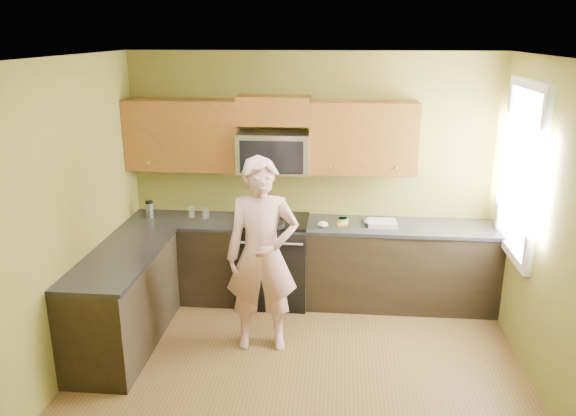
# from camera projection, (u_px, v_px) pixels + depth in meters

# --- Properties ---
(floor) EXTENTS (4.00, 4.00, 0.00)m
(floor) POSITION_uv_depth(u_px,v_px,m) (297.00, 390.00, 4.78)
(floor) COLOR brown
(floor) RESTS_ON ground
(ceiling) EXTENTS (4.00, 4.00, 0.00)m
(ceiling) POSITION_uv_depth(u_px,v_px,m) (299.00, 60.00, 3.98)
(ceiling) COLOR white
(ceiling) RESTS_ON ground
(wall_back) EXTENTS (4.00, 0.00, 4.00)m
(wall_back) POSITION_uv_depth(u_px,v_px,m) (312.00, 177.00, 6.28)
(wall_back) COLOR olive
(wall_back) RESTS_ON ground
(wall_front) EXTENTS (4.00, 0.00, 4.00)m
(wall_front) POSITION_uv_depth(u_px,v_px,m) (264.00, 400.00, 2.48)
(wall_front) COLOR olive
(wall_front) RESTS_ON ground
(wall_left) EXTENTS (0.00, 4.00, 4.00)m
(wall_left) POSITION_uv_depth(u_px,v_px,m) (50.00, 232.00, 4.56)
(wall_left) COLOR olive
(wall_left) RESTS_ON ground
(wall_right) EXTENTS (0.00, 4.00, 4.00)m
(wall_right) POSITION_uv_depth(u_px,v_px,m) (567.00, 249.00, 4.21)
(wall_right) COLOR olive
(wall_right) RESTS_ON ground
(cabinet_back_run) EXTENTS (4.00, 0.60, 0.88)m
(cabinet_back_run) POSITION_uv_depth(u_px,v_px,m) (309.00, 263.00, 6.27)
(cabinet_back_run) COLOR black
(cabinet_back_run) RESTS_ON floor
(cabinet_left_run) EXTENTS (0.60, 1.60, 0.88)m
(cabinet_left_run) POSITION_uv_depth(u_px,v_px,m) (123.00, 302.00, 5.37)
(cabinet_left_run) COLOR black
(cabinet_left_run) RESTS_ON floor
(countertop_back) EXTENTS (4.00, 0.62, 0.04)m
(countertop_back) POSITION_uv_depth(u_px,v_px,m) (310.00, 224.00, 6.12)
(countertop_back) COLOR black
(countertop_back) RESTS_ON cabinet_back_run
(countertop_left) EXTENTS (0.62, 1.60, 0.04)m
(countertop_left) POSITION_uv_depth(u_px,v_px,m) (120.00, 257.00, 5.24)
(countertop_left) COLOR black
(countertop_left) RESTS_ON cabinet_left_run
(stove) EXTENTS (0.76, 0.65, 0.95)m
(stove) POSITION_uv_depth(u_px,v_px,m) (273.00, 260.00, 6.27)
(stove) COLOR black
(stove) RESTS_ON floor
(microwave) EXTENTS (0.76, 0.40, 0.42)m
(microwave) POSITION_uv_depth(u_px,v_px,m) (274.00, 172.00, 6.10)
(microwave) COLOR silver
(microwave) RESTS_ON wall_back
(upper_cab_left) EXTENTS (1.22, 0.33, 0.75)m
(upper_cab_left) POSITION_uv_depth(u_px,v_px,m) (184.00, 169.00, 6.22)
(upper_cab_left) COLOR brown
(upper_cab_left) RESTS_ON wall_back
(upper_cab_right) EXTENTS (1.12, 0.33, 0.75)m
(upper_cab_right) POSITION_uv_depth(u_px,v_px,m) (362.00, 173.00, 6.05)
(upper_cab_right) COLOR brown
(upper_cab_right) RESTS_ON wall_back
(upper_cab_over_mw) EXTENTS (0.76, 0.33, 0.30)m
(upper_cab_over_mw) POSITION_uv_depth(u_px,v_px,m) (274.00, 110.00, 5.94)
(upper_cab_over_mw) COLOR brown
(upper_cab_over_mw) RESTS_ON wall_back
(window) EXTENTS (0.06, 1.06, 1.66)m
(window) POSITION_uv_depth(u_px,v_px,m) (521.00, 171.00, 5.26)
(window) COLOR white
(window) RESTS_ON wall_right
(woman) EXTENTS (0.72, 0.52, 1.84)m
(woman) POSITION_uv_depth(u_px,v_px,m) (262.00, 256.00, 5.22)
(woman) COLOR #CE6B67
(woman) RESTS_ON floor
(frying_pan) EXTENTS (0.27, 0.42, 0.05)m
(frying_pan) POSITION_uv_depth(u_px,v_px,m) (273.00, 227.00, 5.88)
(frying_pan) COLOR black
(frying_pan) RESTS_ON stove
(butter_tub) EXTENTS (0.14, 0.14, 0.08)m
(butter_tub) POSITION_uv_depth(u_px,v_px,m) (343.00, 224.00, 6.08)
(butter_tub) COLOR yellow
(butter_tub) RESTS_ON countertop_back
(toast_slice) EXTENTS (0.12, 0.12, 0.01)m
(toast_slice) POSITION_uv_depth(u_px,v_px,m) (342.00, 224.00, 6.04)
(toast_slice) COLOR #B27F47
(toast_slice) RESTS_ON countertop_back
(napkin_a) EXTENTS (0.12, 0.13, 0.06)m
(napkin_a) POSITION_uv_depth(u_px,v_px,m) (323.00, 224.00, 5.97)
(napkin_a) COLOR silver
(napkin_a) RESTS_ON countertop_back
(napkin_b) EXTENTS (0.15, 0.15, 0.07)m
(napkin_b) POSITION_uv_depth(u_px,v_px,m) (369.00, 221.00, 6.05)
(napkin_b) COLOR silver
(napkin_b) RESTS_ON countertop_back
(dish_towel) EXTENTS (0.30, 0.24, 0.05)m
(dish_towel) POSITION_uv_depth(u_px,v_px,m) (382.00, 223.00, 6.02)
(dish_towel) COLOR silver
(dish_towel) RESTS_ON countertop_back
(travel_mug) EXTENTS (0.11, 0.11, 0.18)m
(travel_mug) POSITION_uv_depth(u_px,v_px,m) (150.00, 217.00, 6.29)
(travel_mug) COLOR silver
(travel_mug) RESTS_ON countertop_back
(glass_a) EXTENTS (0.08, 0.08, 0.12)m
(glass_a) POSITION_uv_depth(u_px,v_px,m) (206.00, 213.00, 6.25)
(glass_a) COLOR silver
(glass_a) RESTS_ON countertop_back
(glass_b) EXTENTS (0.09, 0.09, 0.12)m
(glass_b) POSITION_uv_depth(u_px,v_px,m) (191.00, 212.00, 6.29)
(glass_b) COLOR silver
(glass_b) RESTS_ON countertop_back
(glass_c) EXTENTS (0.09, 0.09, 0.12)m
(glass_c) POSITION_uv_depth(u_px,v_px,m) (242.00, 210.00, 6.35)
(glass_c) COLOR silver
(glass_c) RESTS_ON countertop_back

